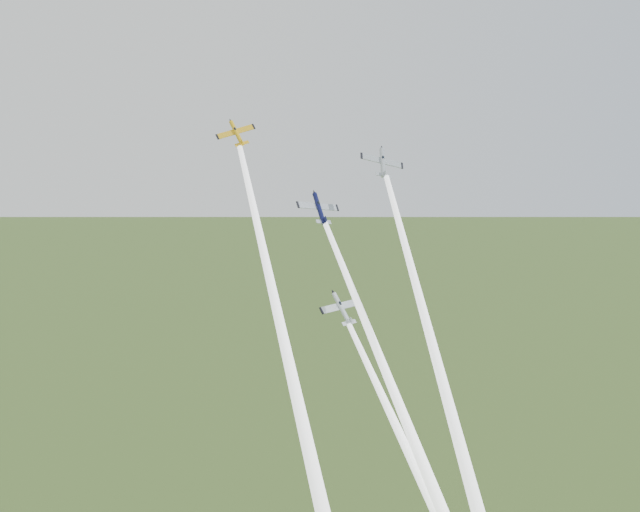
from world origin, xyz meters
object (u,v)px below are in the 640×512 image
at_px(plane_yellow, 237,133).
at_px(plane_navy, 319,208).
at_px(plane_silver_low, 342,309).
at_px(plane_silver_right, 383,163).

bearing_deg(plane_yellow, plane_navy, -14.64).
bearing_deg(plane_navy, plane_silver_low, -89.38).
bearing_deg(plane_silver_low, plane_navy, 84.97).
distance_m(plane_navy, plane_silver_right, 13.90).
xyz_separation_m(plane_yellow, plane_silver_low, (16.44, -9.93, -30.08)).
xyz_separation_m(plane_yellow, plane_navy, (14.28, -2.26, -13.30)).
relative_size(plane_silver_right, plane_silver_low, 1.02).
bearing_deg(plane_silver_low, plane_yellow, 128.15).
height_order(plane_navy, plane_silver_low, plane_navy).
height_order(plane_navy, plane_silver_right, plane_silver_right).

